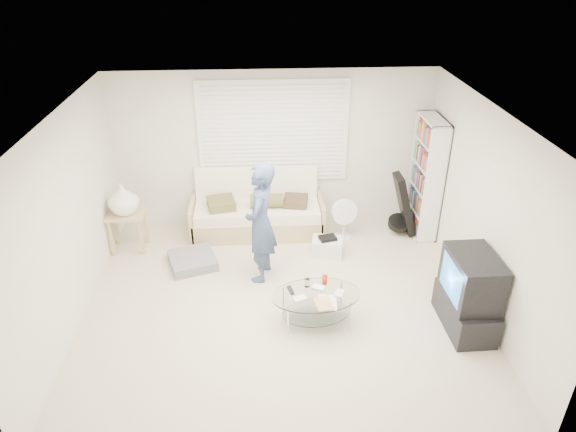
{
  "coord_description": "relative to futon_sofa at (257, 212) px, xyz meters",
  "views": [
    {
      "loc": [
        -0.25,
        -5.35,
        4.2
      ],
      "look_at": [
        0.11,
        0.3,
        1.11
      ],
      "focal_mm": 32.0,
      "sensor_mm": 36.0,
      "label": 1
    }
  ],
  "objects": [
    {
      "name": "coffee_table",
      "position": [
        0.69,
        -2.28,
        -0.01
      ],
      "size": [
        1.14,
        0.78,
        0.52
      ],
      "color": "silver",
      "rests_on": "ground"
    },
    {
      "name": "window_blinds",
      "position": [
        0.28,
        0.33,
        1.22
      ],
      "size": [
        2.32,
        0.08,
        1.62
      ],
      "color": "silver",
      "rests_on": "ground"
    },
    {
      "name": "side_table",
      "position": [
        -1.94,
        -0.44,
        0.47
      ],
      "size": [
        0.55,
        0.44,
        1.08
      ],
      "color": "tan",
      "rests_on": "ground"
    },
    {
      "name": "room_shell",
      "position": [
        0.28,
        -1.39,
        1.3
      ],
      "size": [
        5.02,
        4.52,
        2.51
      ],
      "color": "silver",
      "rests_on": "ground"
    },
    {
      "name": "tv_unit",
      "position": [
        2.48,
        -2.48,
        0.15
      ],
      "size": [
        0.52,
        0.92,
        1.0
      ],
      "color": "black",
      "rests_on": "ground"
    },
    {
      "name": "ground",
      "position": [
        0.28,
        -1.87,
        -0.33
      ],
      "size": [
        5.0,
        5.0,
        0.0
      ],
      "primitive_type": "plane",
      "color": "#BCB092",
      "rests_on": "ground"
    },
    {
      "name": "bookshelf",
      "position": [
        2.61,
        -0.16,
        0.61
      ],
      "size": [
        0.3,
        0.79,
        1.88
      ],
      "color": "white",
      "rests_on": "ground"
    },
    {
      "name": "grey_floor_pillow",
      "position": [
        -0.96,
        -0.93,
        -0.26
      ],
      "size": [
        0.79,
        0.79,
        0.14
      ],
      "primitive_type": "cube",
      "rotation": [
        0.0,
        0.0,
        0.32
      ],
      "color": "slate",
      "rests_on": "ground"
    },
    {
      "name": "standing_person",
      "position": [
        0.04,
        -1.27,
        0.51
      ],
      "size": [
        0.54,
        0.7,
        1.7
      ],
      "primitive_type": "imported",
      "rotation": [
        0.0,
        0.0,
        -1.81
      ],
      "color": "navy",
      "rests_on": "ground"
    },
    {
      "name": "floor_fan",
      "position": [
        1.34,
        -0.32,
        0.07
      ],
      "size": [
        0.43,
        0.28,
        0.69
      ],
      "color": "white",
      "rests_on": "ground"
    },
    {
      "name": "futon_sofa",
      "position": [
        0.0,
        0.0,
        0.0
      ],
      "size": [
        2.08,
        0.84,
        1.02
      ],
      "color": "tan",
      "rests_on": "ground"
    },
    {
      "name": "storage_bin",
      "position": [
        1.03,
        -0.79,
        -0.19
      ],
      "size": [
        0.49,
        0.39,
        0.31
      ],
      "color": "white",
      "rests_on": "ground"
    },
    {
      "name": "guitar_case",
      "position": [
        2.28,
        -0.24,
        0.11
      ],
      "size": [
        0.42,
        0.38,
        1.0
      ],
      "color": "black",
      "rests_on": "ground"
    }
  ]
}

